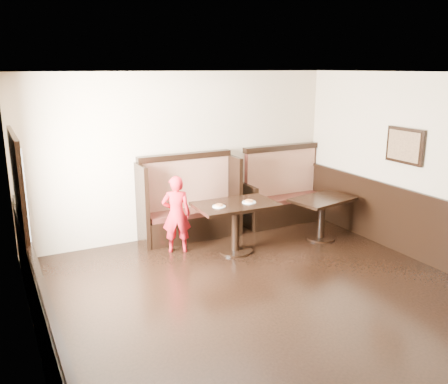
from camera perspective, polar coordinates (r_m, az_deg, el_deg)
ground at (r=5.71m, az=9.29°, el=-15.47°), size 7.00×7.00×0.00m
room_shell at (r=5.47m, az=5.26°, el=-8.92°), size 7.00×7.00×7.00m
booth_main at (r=8.17m, az=-4.25°, el=-1.86°), size 1.75×0.72×1.45m
booth_neighbor at (r=9.08m, az=7.18°, el=-0.54°), size 1.65×0.72×1.45m
table_main at (r=7.44m, az=1.40°, el=-2.77°), size 1.28×0.82×0.80m
table_neighbor at (r=8.20m, az=11.69°, el=-1.97°), size 1.15×0.87×0.72m
child at (r=7.50m, az=-5.75°, el=-2.68°), size 0.53×0.44×1.24m
pizza_plate_left at (r=7.21m, az=-0.60°, el=-1.67°), size 0.20×0.20×0.04m
pizza_plate_right at (r=7.44m, az=3.03°, el=-1.16°), size 0.22×0.22×0.04m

